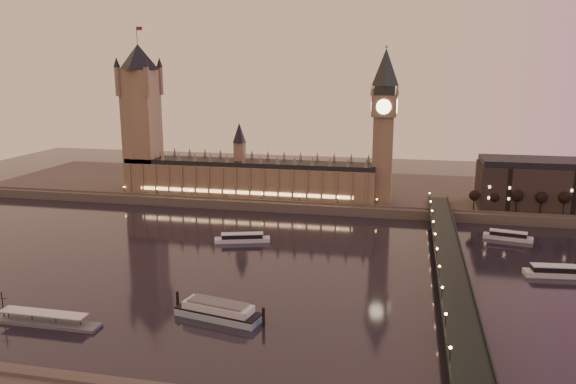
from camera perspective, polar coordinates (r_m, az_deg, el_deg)
name	(u,v)px	position (r m, az deg, el deg)	size (l,w,h in m)	color
ground	(258,263)	(282.68, -3.07, -7.26)	(700.00, 700.00, 0.00)	black
far_embankment	(352,191)	(433.36, 6.54, 0.10)	(560.00, 130.00, 6.00)	#423D35
palace_of_westminster	(248,174)	(400.27, -4.09, 1.85)	(180.00, 26.62, 52.00)	brown
victoria_tower	(141,110)	(424.03, -14.70, 8.09)	(31.68, 31.68, 118.00)	brown
big_ben	(384,117)	(379.04, 9.72, 7.55)	(17.68, 17.68, 104.00)	brown
westminster_bridge	(449,267)	(272.48, 16.00, -7.29)	(13.20, 260.00, 15.30)	black
bare_tree_0	(474,195)	(376.23, 18.34, -0.34)	(6.59, 6.59, 13.40)	black
bare_tree_1	(495,196)	(377.89, 20.30, -0.43)	(6.59, 6.59, 13.40)	black
bare_tree_2	(517,197)	(379.99, 22.23, -0.51)	(6.59, 6.59, 13.40)	black
bare_tree_3	(539,198)	(382.52, 24.15, -0.60)	(6.59, 6.59, 13.40)	black
bare_tree_4	(562,199)	(385.47, 26.03, -0.68)	(6.59, 6.59, 13.40)	black
cruise_boat_a	(242,238)	(316.64, -4.67, -4.68)	(31.41, 15.42, 4.93)	silver
cruise_boat_b	(508,236)	(343.24, 21.45, -4.17)	(27.47, 11.91, 4.92)	silver
cruise_boat_c	(554,271)	(292.94, 25.41, -7.30)	(27.45, 9.96, 5.37)	silver
moored_barge	(218,311)	(224.79, -7.10, -11.88)	(39.17, 16.42, 7.32)	#8DA7B4
pontoon_pier	(46,321)	(237.66, -23.38, -11.96)	(43.15, 7.19, 11.51)	#595B5E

